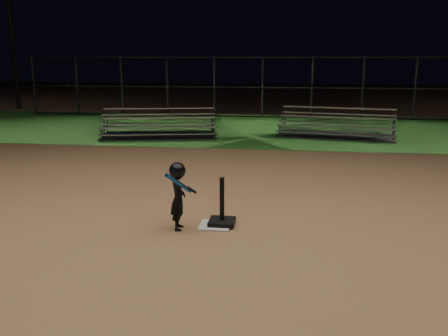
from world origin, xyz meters
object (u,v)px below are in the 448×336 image
at_px(home_plate, 215,225).
at_px(light_pole_left, 8,2).
at_px(bleacher_left, 159,131).
at_px(child_batter, 178,194).
at_px(bleacher_right, 336,131).
at_px(batting_tee, 222,216).

bearing_deg(home_plate, light_pole_left, 128.77).
height_order(bleacher_left, light_pole_left, light_pole_left).
bearing_deg(bleacher_left, child_batter, -84.78).
relative_size(bleacher_left, bleacher_right, 1.00).
distance_m(batting_tee, child_batter, 0.75).
relative_size(child_batter, light_pole_left, 0.12).
distance_m(batting_tee, bleacher_right, 8.84).
bearing_deg(bleacher_right, bleacher_left, -161.46).
bearing_deg(home_plate, bleacher_right, 73.24).
bearing_deg(light_pole_left, child_batter, -52.78).
height_order(batting_tee, bleacher_right, bleacher_right).
bearing_deg(home_plate, child_batter, -159.83).
height_order(home_plate, batting_tee, batting_tee).
bearing_deg(bleacher_right, batting_tee, -96.08).
xyz_separation_m(child_batter, bleacher_left, (-2.45, 7.92, -0.35)).
distance_m(batting_tee, light_pole_left, 19.77).
relative_size(home_plate, light_pole_left, 0.05).
bearing_deg(batting_tee, child_batter, -157.80).
bearing_deg(child_batter, home_plate, -77.20).
distance_m(home_plate, child_batter, 0.75).
bearing_deg(home_plate, batting_tee, 32.06).
bearing_deg(bleacher_left, bleacher_right, -3.62).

